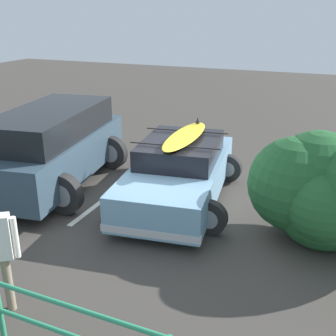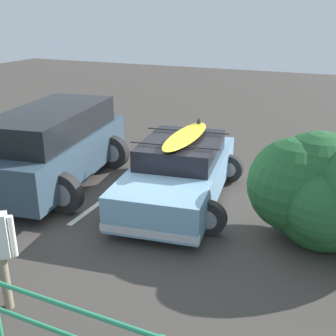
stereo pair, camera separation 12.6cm
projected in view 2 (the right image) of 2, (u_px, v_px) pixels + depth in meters
ground_plane at (165, 210)px, 8.84m from camera, size 44.00×44.00×0.02m
parking_stripe at (119, 188)px, 9.88m from camera, size 0.12×3.93×0.00m
sedan_car at (180, 172)px, 9.11m from camera, size 2.83×4.52×1.61m
suv_car at (54, 145)px, 9.85m from camera, size 3.10×4.86×1.83m
bush_near_left at (325, 193)px, 7.27m from camera, size 2.85×2.11×2.09m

